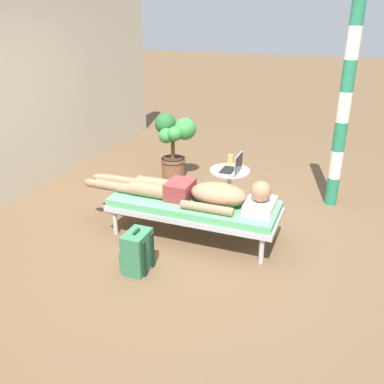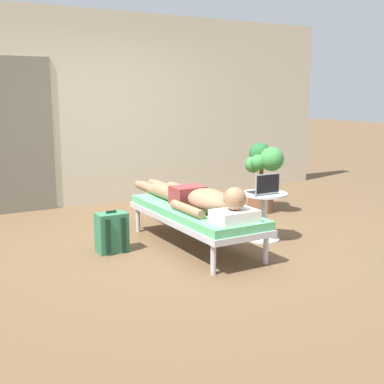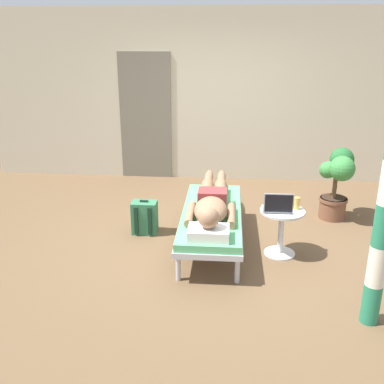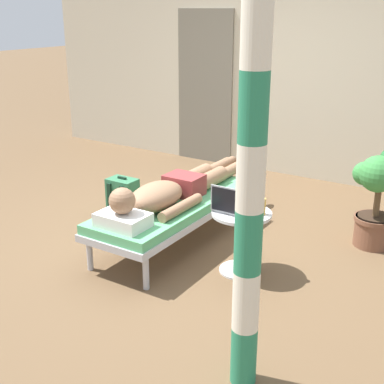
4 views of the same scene
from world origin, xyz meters
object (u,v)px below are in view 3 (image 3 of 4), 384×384
person_reclining (212,204)px  side_table (281,224)px  potted_plant (337,179)px  laptop (278,207)px  drink_glass (297,203)px  backpack (145,218)px  lounge_chair (212,217)px

person_reclining → side_table: bearing=-10.2°
side_table → potted_plant: (0.80, 1.08, 0.19)m
laptop → potted_plant: size_ratio=0.34×
potted_plant → drink_glass: bearing=-122.2°
person_reclining → backpack: size_ratio=5.12×
laptop → backpack: (-1.53, 0.48, -0.39)m
lounge_chair → laptop: bearing=-17.6°
side_table → backpack: (-1.59, 0.43, -0.16)m
laptop → side_table: bearing=40.5°
lounge_chair → potted_plant: (1.57, 0.91, 0.20)m
drink_glass → potted_plant: (0.65, 1.04, -0.04)m
side_table → drink_glass: drink_glass is taller
laptop → backpack: 1.65m
lounge_chair → drink_glass: size_ratio=13.73×
side_table → lounge_chair: bearing=167.3°
person_reclining → lounge_chair: bearing=90.0°
side_table → backpack: size_ratio=1.23×
lounge_chair → drink_glass: bearing=-8.1°
laptop → backpack: laptop is taller
person_reclining → side_table: size_ratio=4.15×
lounge_chair → person_reclining: (0.00, -0.03, 0.17)m
person_reclining → drink_glass: 0.92m
laptop → potted_plant: bearing=52.6°
backpack → potted_plant: potted_plant is taller
lounge_chair → person_reclining: size_ratio=0.84×
lounge_chair → backpack: backpack is taller
laptop → drink_glass: (0.21, 0.09, 0.01)m
lounge_chair → backpack: 0.87m
potted_plant → laptop: bearing=-127.4°
side_table → laptop: size_ratio=1.69×
laptop → potted_plant: 1.42m
lounge_chair → backpack: size_ratio=4.31×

